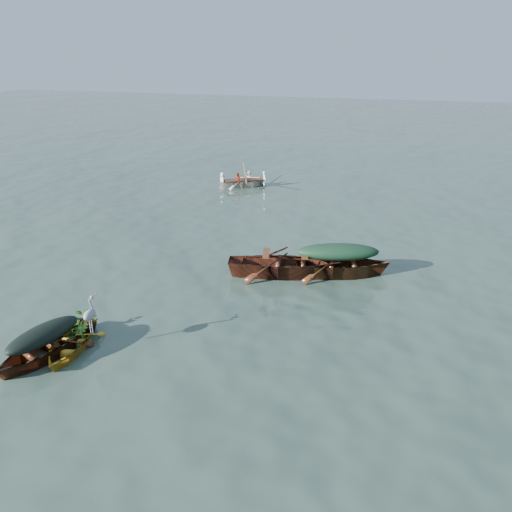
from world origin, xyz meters
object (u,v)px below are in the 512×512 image
Objects in this scene: green_tarp_boat at (336,275)px; open_wooden_boat at (285,275)px; heron at (90,320)px; yellow_dinghy at (71,349)px; dark_covered_boat at (47,356)px; rowed_boat at (244,187)px.

green_tarp_boat is 0.94× the size of open_wooden_boat.
heron is (-3.20, -5.59, 0.81)m from open_wooden_boat.
yellow_dinghy is 0.98m from heron.
dark_covered_boat is 7.41m from open_wooden_boat.
rowed_boat is 15.96m from heron.
green_tarp_boat reaches higher than rowed_boat.
rowed_boat is at bearing 11.61° from open_wooden_boat.
dark_covered_boat is 1.34m from heron.
heron reaches higher than open_wooden_boat.
green_tarp_boat is 5.10× the size of heron.
heron is at bearing 5.19° from yellow_dinghy.
dark_covered_boat is (-0.37, -0.41, 0.00)m from yellow_dinghy.
heron is (1.87, -15.83, 0.81)m from rowed_boat.
heron is (0.52, 0.18, 0.81)m from yellow_dinghy.
dark_covered_boat is at bearing 131.75° from open_wooden_boat.
yellow_dinghy is 6.86m from open_wooden_boat.
rowed_boat is (-5.07, 10.24, 0.00)m from open_wooden_boat.
green_tarp_boat is 11.77m from rowed_boat.
dark_covered_boat reaches higher than rowed_boat.
green_tarp_boat is at bearing -86.31° from open_wooden_boat.
green_tarp_boat is 1.29× the size of rowed_boat.
yellow_dinghy is at bearing 151.63° from rowed_boat.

